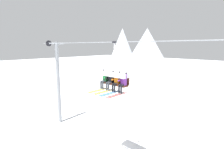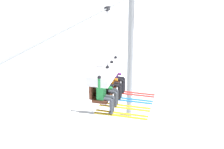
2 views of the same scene
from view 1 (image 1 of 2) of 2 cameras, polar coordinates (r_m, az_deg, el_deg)
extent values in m
plane|color=white|center=(15.08, -1.53, -22.99)|extent=(200.00, 200.00, 0.00)
cone|color=silver|center=(79.80, 3.40, 9.19)|extent=(12.78, 12.78, 15.66)
cone|color=silver|center=(67.31, 11.31, 8.47)|extent=(16.99, 16.99, 14.42)
cylinder|color=gray|center=(18.91, -17.12, -2.79)|extent=(0.36, 0.36, 8.45)
cylinder|color=gray|center=(18.51, -17.73, 9.65)|extent=(0.16, 1.60, 0.16)
cylinder|color=black|center=(18.14, -19.97, 9.55)|extent=(0.08, 0.56, 0.56)
cylinder|color=gray|center=(11.34, -0.31, 10.53)|extent=(18.68, 0.05, 0.05)
cube|color=#512819|center=(11.41, 0.75, -3.13)|extent=(2.00, 0.48, 0.10)
cube|color=#512819|center=(11.56, 1.70, -1.58)|extent=(2.00, 0.08, 0.45)
cube|color=silver|center=(11.33, 0.97, 0.13)|extent=(2.04, 0.68, 0.30)
cylinder|color=black|center=(11.26, -0.36, -5.02)|extent=(2.00, 0.04, 0.04)
cylinder|color=silver|center=(11.16, 0.77, 5.54)|extent=(0.07, 0.07, 1.85)
cube|color=black|center=(11.14, 0.78, 10.55)|extent=(0.28, 0.12, 0.12)
cube|color=#23843D|center=(11.89, -2.17, -1.10)|extent=(0.32, 0.22, 0.52)
sphere|color=black|center=(11.83, -2.19, 0.61)|extent=(0.22, 0.22, 0.22)
ellipsoid|color=black|center=(11.76, -2.54, 0.56)|extent=(0.17, 0.04, 0.08)
cylinder|color=#3D424C|center=(11.88, -3.05, -2.20)|extent=(0.11, 0.34, 0.11)
cylinder|color=#3D424C|center=(11.75, -2.46, -2.32)|extent=(0.11, 0.34, 0.11)
cylinder|color=#3D424C|center=(11.81, -3.64, -3.46)|extent=(0.11, 0.11, 0.48)
cylinder|color=#3D424C|center=(11.69, -3.05, -3.59)|extent=(0.11, 0.11, 0.48)
cube|color=gold|center=(11.69, -4.70, -5.07)|extent=(0.09, 1.70, 0.02)
cube|color=gold|center=(11.56, -4.11, -5.23)|extent=(0.09, 1.70, 0.02)
cylinder|color=#23843D|center=(11.96, -2.81, 0.66)|extent=(0.09, 0.09, 0.30)
sphere|color=black|center=(11.94, -2.82, 1.47)|extent=(0.11, 0.11, 0.11)
cylinder|color=#23843D|center=(11.64, -2.06, -1.12)|extent=(0.09, 0.30, 0.09)
cube|color=black|center=(11.51, -0.30, -1.44)|extent=(0.32, 0.22, 0.52)
sphere|color=black|center=(11.45, -0.30, 0.33)|extent=(0.22, 0.22, 0.22)
ellipsoid|color=black|center=(11.38, -0.65, 0.27)|extent=(0.17, 0.04, 0.08)
cylinder|color=#3D424C|center=(11.50, -1.20, -2.57)|extent=(0.11, 0.34, 0.11)
cylinder|color=#3D424C|center=(11.38, -0.57, -2.70)|extent=(0.11, 0.34, 0.11)
cylinder|color=#3D424C|center=(11.43, -1.80, -3.88)|extent=(0.11, 0.11, 0.48)
cylinder|color=#3D424C|center=(11.31, -1.17, -4.02)|extent=(0.11, 0.11, 0.48)
cube|color=gold|center=(11.30, -2.86, -5.56)|extent=(0.09, 1.70, 0.02)
cube|color=gold|center=(11.18, -2.24, -5.72)|extent=(0.09, 1.70, 0.02)
cylinder|color=black|center=(11.53, -1.48, -1.22)|extent=(0.09, 0.30, 0.09)
cylinder|color=black|center=(11.33, 0.39, 0.18)|extent=(0.09, 0.09, 0.30)
sphere|color=black|center=(11.30, 0.39, 1.03)|extent=(0.11, 0.11, 0.11)
cube|color=orange|center=(11.15, 1.71, -1.80)|extent=(0.32, 0.22, 0.52)
sphere|color=silver|center=(11.09, 1.72, 0.02)|extent=(0.22, 0.22, 0.22)
ellipsoid|color=black|center=(11.02, 1.36, -0.04)|extent=(0.17, 0.04, 0.08)
cylinder|color=black|center=(11.13, 0.78, -2.97)|extent=(0.11, 0.34, 0.11)
cylinder|color=black|center=(11.02, 1.45, -3.10)|extent=(0.11, 0.34, 0.11)
cylinder|color=black|center=(11.07, 0.18, -4.32)|extent=(0.11, 0.11, 0.48)
cylinder|color=black|center=(10.95, 0.85, -4.47)|extent=(0.11, 0.11, 0.48)
cube|color=#1E6BB2|center=(10.93, -0.90, -6.06)|extent=(0.09, 1.70, 0.02)
cube|color=#1E6BB2|center=(10.81, -0.23, -6.24)|extent=(0.09, 1.70, 0.02)
cylinder|color=orange|center=(11.16, 0.48, -1.57)|extent=(0.09, 0.30, 0.09)
cylinder|color=orange|center=(10.97, 2.44, -0.13)|extent=(0.09, 0.09, 0.30)
sphere|color=black|center=(10.94, 2.45, 0.75)|extent=(0.11, 0.11, 0.11)
cube|color=purple|center=(10.81, 3.84, -2.17)|extent=(0.32, 0.22, 0.52)
sphere|color=maroon|center=(10.74, 3.86, -0.30)|extent=(0.22, 0.22, 0.22)
ellipsoid|color=black|center=(10.67, 3.51, -0.36)|extent=(0.17, 0.04, 0.08)
cylinder|color=black|center=(10.78, 2.89, -3.39)|extent=(0.11, 0.34, 0.11)
cylinder|color=black|center=(10.67, 3.61, -3.53)|extent=(0.11, 0.34, 0.11)
cylinder|color=black|center=(10.71, 2.28, -4.79)|extent=(0.11, 0.11, 0.48)
cylinder|color=black|center=(10.60, 3.00, -4.94)|extent=(0.11, 0.11, 0.48)
cube|color=#B22823|center=(10.57, 1.21, -6.60)|extent=(0.09, 1.70, 0.02)
cube|color=#B22823|center=(10.46, 1.92, -6.78)|extent=(0.09, 1.70, 0.02)
cylinder|color=purple|center=(10.81, 2.57, -1.95)|extent=(0.09, 0.30, 0.09)
cylinder|color=purple|center=(10.63, 4.64, -0.46)|extent=(0.09, 0.09, 0.30)
sphere|color=black|center=(10.60, 4.65, 0.44)|extent=(0.11, 0.11, 0.11)
camera|label=2|loc=(17.01, -27.08, 13.25)|focal=45.00mm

